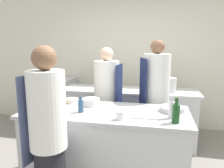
% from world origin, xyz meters
% --- Properties ---
extents(wall_back, '(8.00, 0.06, 2.80)m').
position_xyz_m(wall_back, '(0.00, 2.13, 1.40)').
color(wall_back, silver).
rests_on(wall_back, ground_plane).
extents(prep_counter, '(1.89, 0.81, 0.93)m').
position_xyz_m(prep_counter, '(0.00, 0.00, 0.47)').
color(prep_counter, silver).
rests_on(prep_counter, ground_plane).
extents(pass_counter, '(2.30, 0.63, 0.93)m').
position_xyz_m(pass_counter, '(0.09, 1.24, 0.47)').
color(pass_counter, silver).
rests_on(pass_counter, ground_plane).
extents(oven_range, '(0.90, 0.72, 0.99)m').
position_xyz_m(oven_range, '(-1.58, 1.72, 0.49)').
color(oven_range, silver).
rests_on(oven_range, ground_plane).
extents(chef_at_prep_near, '(0.36, 0.34, 1.68)m').
position_xyz_m(chef_at_prep_near, '(-0.36, -0.67, 0.85)').
color(chef_at_prep_near, black).
rests_on(chef_at_prep_near, ground_plane).
extents(chef_at_stove, '(0.40, 0.38, 1.65)m').
position_xyz_m(chef_at_stove, '(-0.16, 0.72, 0.82)').
color(chef_at_stove, black).
rests_on(chef_at_stove, ground_plane).
extents(chef_at_pass_far, '(0.42, 0.41, 1.75)m').
position_xyz_m(chef_at_pass_far, '(0.55, 0.68, 0.88)').
color(chef_at_pass_far, black).
rests_on(chef_at_pass_far, ground_plane).
extents(bottle_olive_oil, '(0.07, 0.07, 0.24)m').
position_xyz_m(bottle_olive_oil, '(0.73, -0.10, 1.03)').
color(bottle_olive_oil, silver).
rests_on(bottle_olive_oil, prep_counter).
extents(bottle_vinegar, '(0.08, 0.08, 0.29)m').
position_xyz_m(bottle_vinegar, '(-0.62, 0.12, 1.05)').
color(bottle_vinegar, '#B2A84C').
rests_on(bottle_vinegar, prep_counter).
extents(bottle_wine, '(0.07, 0.07, 0.25)m').
position_xyz_m(bottle_wine, '(0.76, -0.24, 1.03)').
color(bottle_wine, '#19471E').
rests_on(bottle_wine, prep_counter).
extents(bottle_cooking_oil, '(0.08, 0.08, 0.26)m').
position_xyz_m(bottle_cooking_oil, '(-0.53, -0.02, 1.04)').
color(bottle_cooking_oil, '#5B2319').
rests_on(bottle_cooking_oil, prep_counter).
extents(bottle_sauce, '(0.06, 0.06, 0.18)m').
position_xyz_m(bottle_sauce, '(-0.26, -0.11, 1.01)').
color(bottle_sauce, '#2D5175').
rests_on(bottle_sauce, prep_counter).
extents(bottle_water, '(0.09, 0.09, 0.31)m').
position_xyz_m(bottle_water, '(-0.80, 0.03, 1.05)').
color(bottle_water, black).
rests_on(bottle_water, prep_counter).
extents(bowl_mixing_large, '(0.22, 0.22, 0.09)m').
position_xyz_m(bowl_mixing_large, '(-0.23, 0.18, 0.98)').
color(bowl_mixing_large, white).
rests_on(bowl_mixing_large, prep_counter).
extents(bowl_prep_small, '(0.16, 0.16, 0.06)m').
position_xyz_m(bowl_prep_small, '(-0.51, 0.25, 0.96)').
color(bowl_prep_small, white).
rests_on(bowl_prep_small, prep_counter).
extents(bowl_ceramic_blue, '(0.27, 0.27, 0.06)m').
position_xyz_m(bowl_ceramic_blue, '(0.74, 0.13, 0.96)').
color(bowl_ceramic_blue, '#B7BABC').
rests_on(bowl_ceramic_blue, prep_counter).
extents(bowl_wooden_salad, '(0.25, 0.25, 0.07)m').
position_xyz_m(bowl_wooden_salad, '(-0.52, -0.21, 0.97)').
color(bowl_wooden_salad, '#B7BABC').
rests_on(bowl_wooden_salad, prep_counter).
extents(cup, '(0.09, 0.09, 0.09)m').
position_xyz_m(cup, '(0.21, -0.26, 0.98)').
color(cup, white).
rests_on(cup, prep_counter).
extents(cutting_board, '(0.38, 0.21, 0.01)m').
position_xyz_m(cutting_board, '(0.41, -0.10, 0.94)').
color(cutting_board, white).
rests_on(cutting_board, prep_counter).
extents(stockpot, '(0.28, 0.28, 0.23)m').
position_xyz_m(stockpot, '(0.73, 1.20, 1.05)').
color(stockpot, silver).
rests_on(stockpot, pass_counter).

